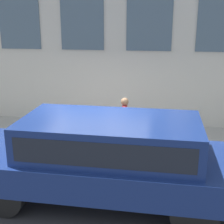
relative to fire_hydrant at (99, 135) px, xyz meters
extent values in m
plane|color=#2D2D30|center=(-0.60, -0.04, -0.59)|extent=(80.00, 80.00, 0.00)
cube|color=#9E9B93|center=(0.88, -0.04, -0.51)|extent=(2.97, 60.00, 0.16)
cube|color=#4C6070|center=(2.35, -3.13, 2.94)|extent=(0.03, 1.36, 2.05)
cube|color=#4C6070|center=(2.35, -1.07, 2.94)|extent=(0.03, 1.36, 2.05)
cube|color=#4C6070|center=(2.35, 0.99, 2.94)|extent=(0.03, 1.36, 2.05)
cube|color=#4C6070|center=(2.35, 3.05, 2.94)|extent=(0.03, 1.36, 2.05)
cylinder|color=red|center=(0.00, 0.00, -0.41)|extent=(0.32, 0.32, 0.04)
cylinder|color=red|center=(0.00, 0.00, -0.07)|extent=(0.24, 0.24, 0.72)
sphere|color=maroon|center=(0.00, 0.00, 0.29)|extent=(0.25, 0.25, 0.25)
cylinder|color=black|center=(0.00, 0.00, 0.36)|extent=(0.08, 0.08, 0.10)
cylinder|color=red|center=(0.00, -0.17, 0.01)|extent=(0.09, 0.10, 0.09)
cylinder|color=red|center=(0.00, 0.17, 0.01)|extent=(0.09, 0.10, 0.09)
cylinder|color=#998466|center=(0.47, -0.59, -0.12)|extent=(0.09, 0.09, 0.62)
cylinder|color=#998466|center=(0.60, -0.59, -0.12)|extent=(0.09, 0.09, 0.62)
cube|color=red|center=(0.54, -0.59, 0.42)|extent=(0.17, 0.12, 0.47)
cylinder|color=red|center=(0.42, -0.59, 0.43)|extent=(0.07, 0.07, 0.44)
cylinder|color=red|center=(0.66, -0.59, 0.43)|extent=(0.07, 0.07, 0.44)
sphere|color=#8C6647|center=(0.54, -0.59, 0.76)|extent=(0.21, 0.21, 0.21)
cylinder|color=black|center=(-2.80, 1.16, -0.20)|extent=(0.24, 0.79, 0.79)
cylinder|color=black|center=(-1.06, 1.16, -0.20)|extent=(0.24, 0.79, 0.79)
cylinder|color=black|center=(-2.80, -2.16, -0.20)|extent=(0.24, 0.79, 0.79)
cylinder|color=black|center=(-1.06, -2.16, -0.20)|extent=(0.24, 0.79, 0.79)
cube|color=navy|center=(-1.93, -0.50, 0.09)|extent=(1.97, 5.36, 0.57)
cube|color=navy|center=(-1.93, -0.63, 0.72)|extent=(1.74, 3.32, 0.68)
cube|color=#1E232D|center=(-1.93, -0.63, 0.72)|extent=(1.75, 3.06, 0.44)
camera|label=1|loc=(-7.34, -1.57, 2.83)|focal=50.00mm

